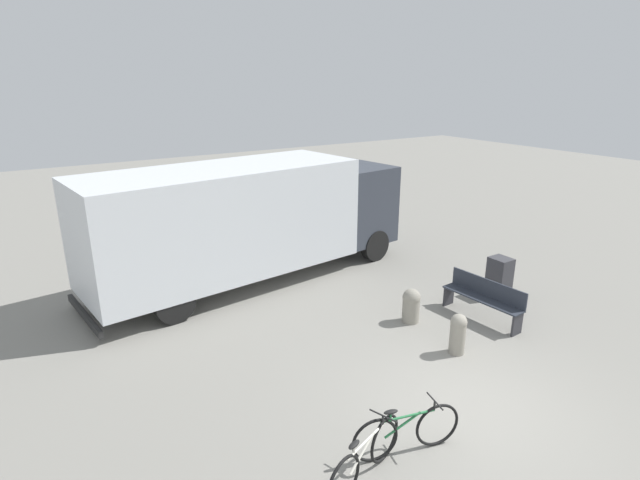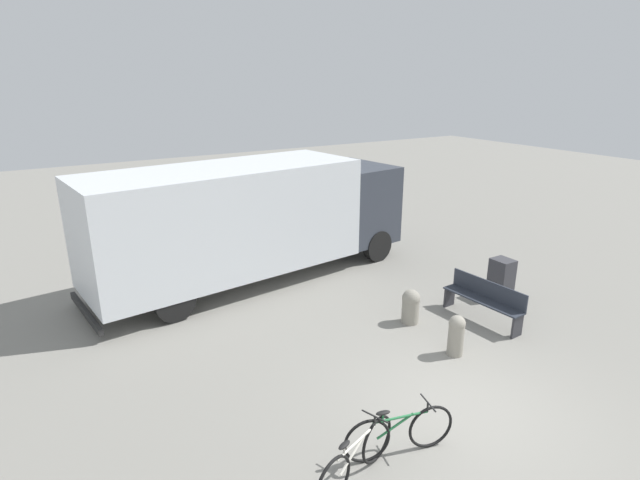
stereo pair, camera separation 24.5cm
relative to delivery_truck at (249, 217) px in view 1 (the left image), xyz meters
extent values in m
plane|color=gray|center=(0.66, -7.17, -1.77)|extent=(60.00, 60.00, 0.00)
cube|color=silver|center=(-0.76, -0.09, 0.06)|extent=(7.35, 3.37, 2.71)
cube|color=#333842|center=(3.66, 0.44, -0.15)|extent=(2.08, 2.65, 2.30)
cube|color=black|center=(-4.34, -0.52, -1.51)|extent=(0.39, 2.42, 0.16)
cylinder|color=black|center=(3.52, 1.54, -1.30)|extent=(0.98, 0.39, 0.95)
cylinder|color=black|center=(3.79, -0.67, -1.30)|extent=(0.98, 0.39, 0.95)
cylinder|color=black|center=(-2.83, 0.79, -1.30)|extent=(0.98, 0.39, 0.95)
cylinder|color=black|center=(-2.57, -1.43, -1.30)|extent=(0.98, 0.39, 0.95)
cube|color=#282D38|center=(3.42, -5.06, -1.26)|extent=(0.53, 1.99, 0.03)
cube|color=#282D38|center=(3.60, -5.05, -1.06)|extent=(0.17, 1.97, 0.44)
cube|color=#2D2D33|center=(3.48, -5.99, -1.52)|extent=(0.34, 0.07, 0.49)
cube|color=#2D2D33|center=(3.36, -4.13, -1.52)|extent=(0.34, 0.07, 0.49)
torus|color=black|center=(-1.31, -7.34, -1.41)|extent=(0.70, 0.28, 0.72)
cylinder|color=silver|center=(-1.80, -7.51, -1.12)|extent=(0.83, 0.32, 0.04)
cylinder|color=silver|center=(-1.87, -7.54, -1.26)|extent=(0.56, 0.23, 0.34)
cylinder|color=silver|center=(-2.06, -7.60, -1.06)|extent=(0.03, 0.03, 0.12)
ellipsoid|color=black|center=(-2.06, -7.60, -0.98)|extent=(0.24, 0.16, 0.05)
cylinder|color=black|center=(-1.39, -7.37, -1.04)|extent=(0.03, 0.03, 0.15)
cylinder|color=black|center=(-1.39, -7.37, -0.97)|extent=(0.17, 0.42, 0.02)
torus|color=black|center=(-1.45, -7.29, -1.41)|extent=(0.71, 0.21, 0.72)
torus|color=black|center=(-0.46, -7.54, -1.41)|extent=(0.71, 0.21, 0.72)
cylinder|color=#26723F|center=(-0.96, -7.41, -1.12)|extent=(0.85, 0.24, 0.04)
cylinder|color=#26723F|center=(-1.03, -7.40, -1.26)|extent=(0.57, 0.17, 0.34)
cylinder|color=#26723F|center=(-1.23, -7.35, -1.06)|extent=(0.03, 0.03, 0.12)
ellipsoid|color=black|center=(-1.23, -7.35, -0.98)|extent=(0.24, 0.14, 0.05)
cylinder|color=black|center=(-0.53, -7.52, -1.04)|extent=(0.03, 0.03, 0.15)
cylinder|color=black|center=(-0.53, -7.52, -0.97)|extent=(0.13, 0.43, 0.02)
cylinder|color=gray|center=(1.82, -5.82, -1.42)|extent=(0.32, 0.32, 0.69)
sphere|color=gray|center=(1.82, -5.82, -1.08)|extent=(0.33, 0.33, 0.33)
cylinder|color=gray|center=(1.97, -4.29, -1.47)|extent=(0.39, 0.39, 0.59)
sphere|color=gray|center=(1.97, -4.29, -1.18)|extent=(0.41, 0.41, 0.41)
cube|color=#38383D|center=(4.86, -4.39, -1.27)|extent=(0.45, 0.52, 1.00)
camera|label=1|loc=(-5.29, -11.86, 3.56)|focal=28.00mm
camera|label=2|loc=(-5.08, -11.98, 3.56)|focal=28.00mm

